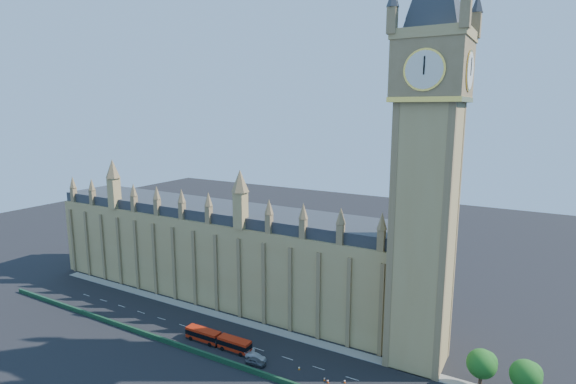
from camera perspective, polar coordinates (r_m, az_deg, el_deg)
The scene contains 15 objects.
ground at distance 116.14m, azimuth -5.49°, elevation -18.76°, with size 400.00×400.00×0.00m, color black.
palace_westminster at distance 140.74m, azimuth -8.74°, elevation -7.35°, with size 120.00×20.00×28.00m.
elizabeth_tower at distance 98.58m, azimuth 17.57°, elevation 8.79°, with size 20.59×20.59×105.00m.
bridge_parapet at distance 109.64m, azimuth -8.39°, elevation -20.38°, with size 160.00×0.60×1.20m, color #1E4C2D.
kerb_north at distance 123.01m, azimuth -2.81°, elevation -16.91°, with size 160.00×3.00×0.16m, color gray.
tree_east_near at distance 105.66m, azimuth 23.52°, elevation -19.31°, with size 6.00×6.00×8.50m.
tree_east_far at distance 105.42m, azimuth 28.10°, elevation -19.77°, with size 6.00×6.00×8.50m.
red_bus at distance 115.80m, azimuth -8.92°, elevation -18.01°, with size 18.40×3.03×3.13m.
car_grey at distance 107.99m, azimuth -4.15°, elevation -20.69°, with size 1.89×4.70×1.60m, color #474A4F.
car_silver at distance 113.20m, azimuth -5.32°, elevation -19.21°, with size 1.41×4.03×1.33m, color #B9BBC2.
car_white at distance 109.83m, azimuth -4.10°, elevation -20.14°, with size 2.11×5.20×1.51m, color silver.
cone_a at distance 106.38m, azimuth 1.43°, elevation -21.45°, with size 0.55×0.55×0.77m.
cone_b at distance 102.64m, azimuth 5.07°, elevation -22.81°, with size 0.61×0.61×0.76m.
cone_c at distance 103.02m, azimuth 7.21°, elevation -22.74°, with size 0.52×0.52×0.67m.
cone_d at distance 103.23m, azimuth 4.65°, elevation -22.58°, with size 0.48×0.48×0.75m.
Camera 1 is at (59.40, -82.21, 56.57)m, focal length 28.00 mm.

